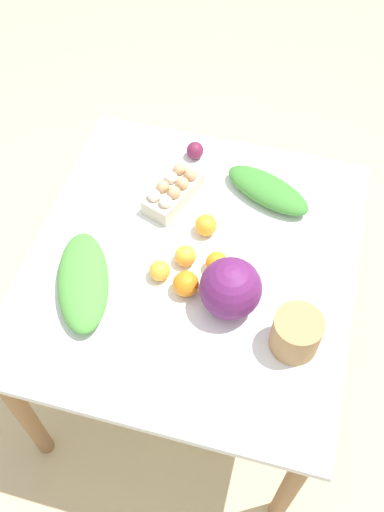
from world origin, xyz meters
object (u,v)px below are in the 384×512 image
Objects in this scene: greens_bunch_beet_tops at (268,190)px; orange_2 at (186,284)px; cabbage_purple at (231,288)px; orange_0 at (185,256)px; greens_bunch_scallion at (83,281)px; beet_root at (195,150)px; paper_bag at (296,333)px; orange_4 at (160,271)px; orange_1 at (217,263)px; orange_3 at (206,225)px; egg_carton at (173,191)px.

greens_bunch_beet_tops is 0.47m from orange_2.
cabbage_purple reaches higher than orange_0.
orange_0 is 0.85× the size of orange_2.
greens_bunch_beet_tops is (0.51, -0.48, -0.00)m from greens_bunch_scallion.
beet_root is 0.78× the size of orange_2.
paper_bag is 2.26× the size of beet_root.
greens_bunch_scallion is at bearing 163.65° from beet_root.
orange_4 is at bearing 147.49° from greens_bunch_beet_tops.
beet_root is at bearing 22.62° from orange_1.
orange_3 is at bearing 28.50° from cabbage_purple.
orange_2 reaches higher than greens_bunch_beet_tops.
greens_bunch_scallion reaches higher than beet_root.
orange_3 is at bearing -0.73° from orange_2.
greens_bunch_beet_tops is at bearing -30.57° from orange_0.
greens_bunch_scallion is 5.52× the size of orange_4.
greens_bunch_scallion is 4.53× the size of orange_2.
orange_3 is (0.25, 0.14, -0.06)m from cabbage_purple.
paper_bag reaches higher than beet_root.
orange_1 reaches higher than orange_0.
orange_0 is at bearing 55.37° from cabbage_purple.
cabbage_purple is at bearing 68.80° from paper_bag.
greens_bunch_scallion is at bearing 87.85° from paper_bag.
paper_bag reaches higher than orange_3.
orange_2 is (-0.35, -0.14, -0.00)m from egg_carton.
beet_root is 0.86× the size of orange_3.
cabbage_purple reaches higher than egg_carton.
orange_0 is 0.10m from orange_1.
orange_1 is 0.99× the size of orange_3.
greens_bunch_beet_tops is at bearing -39.25° from orange_3.
orange_2 reaches higher than orange_4.
orange_3 is (-0.11, -0.14, -0.01)m from egg_carton.
greens_bunch_scallion is at bearing 177.72° from egg_carton.
greens_bunch_beet_tops is at bearing -32.51° from orange_4.
paper_bag is 1.94× the size of orange_3.
orange_3 reaches higher than greens_bunch_beet_tops.
beet_root is 0.91× the size of orange_0.
paper_bag reaches higher than orange_0.
paper_bag is 1.97× the size of orange_1.
orange_2 is at bearing -77.17° from greens_bunch_scallion.
paper_bag is 2.06× the size of orange_0.
orange_2 is at bearing 144.58° from orange_1.
beet_root is (0.64, -0.19, -0.01)m from greens_bunch_scallion.
paper_bag is at bearing -161.60° from greens_bunch_beet_tops.
paper_bag is at bearing -117.61° from orange_0.
cabbage_purple is 0.21m from orange_0.
cabbage_purple is at bearing -150.10° from orange_1.
orange_0 is 0.11m from orange_2.
orange_1 is at bearing 54.49° from paper_bag.
orange_3 is (-0.20, 0.17, 0.00)m from greens_bunch_beet_tops.
orange_0 is (-0.46, -0.09, 0.00)m from beet_root.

